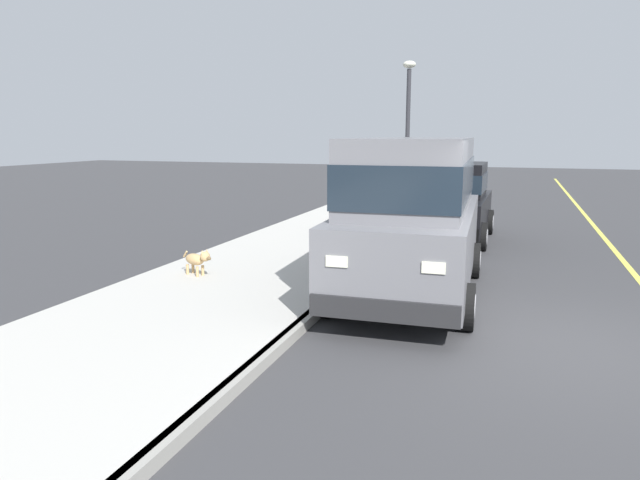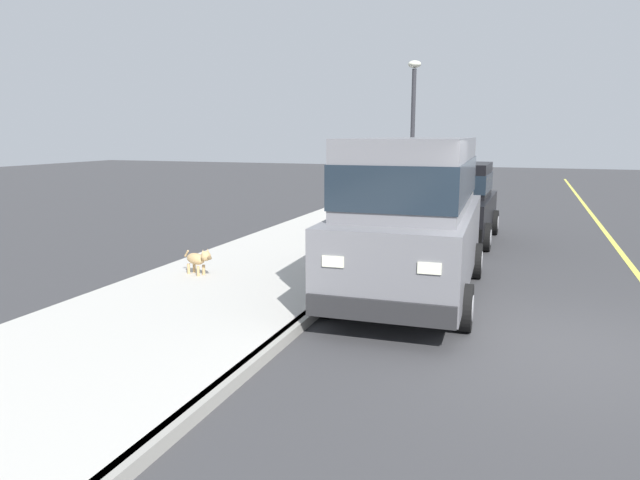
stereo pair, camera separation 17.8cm
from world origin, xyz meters
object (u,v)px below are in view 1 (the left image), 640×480
at_px(car_black_hatchback, 451,200).
at_px(street_lamp, 408,122).
at_px(car_grey_van, 412,210).
at_px(fire_hydrant, 357,237).
at_px(dog_tan, 197,259).

height_order(car_black_hatchback, street_lamp, street_lamp).
distance_m(car_grey_van, fire_hydrant, 2.88).
distance_m(dog_tan, street_lamp, 8.40).
height_order(car_grey_van, car_black_hatchback, car_grey_van).
xyz_separation_m(dog_tan, street_lamp, (2.24, 7.71, 2.48)).
distance_m(dog_tan, fire_hydrant, 3.48).
bearing_deg(car_black_hatchback, street_lamp, 127.97).
relative_size(car_black_hatchback, dog_tan, 5.30).
height_order(dog_tan, street_lamp, street_lamp).
xyz_separation_m(car_grey_van, street_lamp, (-1.41, 7.23, 1.51)).
height_order(fire_hydrant, street_lamp, street_lamp).
bearing_deg(car_black_hatchback, car_grey_van, -90.60).
relative_size(dog_tan, street_lamp, 0.16).
distance_m(car_black_hatchback, fire_hydrant, 3.49).
relative_size(car_grey_van, street_lamp, 1.12).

